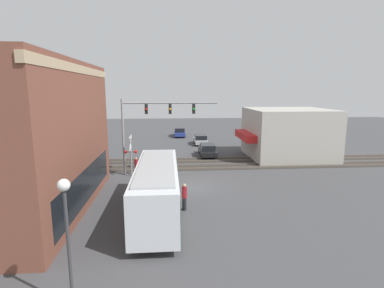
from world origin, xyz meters
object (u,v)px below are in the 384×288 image
streetlamp (67,233)px  pedestrian_at_crossing (136,166)px  city_bus (157,188)px  parked_car_black (207,150)px  parked_car_blue (180,132)px  pedestrian_near_bus (184,197)px  parked_car_silver (200,140)px  crossing_signal (131,152)px

streetlamp → pedestrian_at_crossing: bearing=-1.6°
city_bus → parked_car_black: city_bus is taller
parked_car_blue → pedestrian_at_crossing: size_ratio=2.74×
streetlamp → pedestrian_near_bus: bearing=-27.6°
city_bus → pedestrian_at_crossing: (9.51, 2.32, -0.99)m
parked_car_black → parked_car_blue: parked_car_blue is taller
parked_car_black → parked_car_silver: bearing=0.0°
pedestrian_at_crossing → parked_car_blue: bearing=-11.9°
crossing_signal → parked_car_silver: 17.92m
streetlamp → pedestrian_at_crossing: (17.55, -0.49, -2.09)m
parked_car_silver → pedestrian_at_crossing: pedestrian_at_crossing is taller
parked_car_blue → pedestrian_at_crossing: bearing=168.1°
city_bus → crossing_signal: (9.08, 2.72, 0.46)m
parked_car_black → parked_car_silver: parked_car_black is taller
crossing_signal → streetlamp: streetlamp is taller
crossing_signal → parked_car_silver: crossing_signal is taller
city_bus → parked_car_silver: 25.58m
city_bus → parked_car_black: 17.99m
pedestrian_at_crossing → crossing_signal: bearing=136.9°
parked_car_black → pedestrian_at_crossing: 10.84m
crossing_signal → parked_car_black: size_ratio=0.82×
crossing_signal → parked_car_black: crossing_signal is taller
crossing_signal → parked_car_blue: bearing=-12.6°
crossing_signal → city_bus: bearing=-163.3°
streetlamp → parked_car_blue: (40.83, -5.41, -2.23)m
streetlamp → parked_car_silver: size_ratio=1.17×
crossing_signal → parked_car_blue: 24.35m
parked_car_black → pedestrian_at_crossing: size_ratio=2.79×
parked_car_black → pedestrian_at_crossing: (-7.62, 7.72, 0.16)m
city_bus → streetlamp: streetlamp is taller
parked_car_black → streetlamp: bearing=161.9°
streetlamp → parked_car_silver: 34.10m
city_bus → parked_car_black: size_ratio=2.25×
city_bus → parked_car_silver: size_ratio=2.48×
city_bus → crossing_signal: bearing=16.7°
crossing_signal → pedestrian_at_crossing: bearing=-43.1°
pedestrian_near_bus → pedestrian_at_crossing: size_ratio=1.11×
crossing_signal → pedestrian_at_crossing: crossing_signal is taller
parked_car_silver → pedestrian_near_bus: pedestrian_near_bus is taller
parked_car_black → parked_car_blue: (15.67, 2.80, 0.03)m
streetlamp → parked_car_silver: streetlamp is taller
streetlamp → parked_car_black: streetlamp is taller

